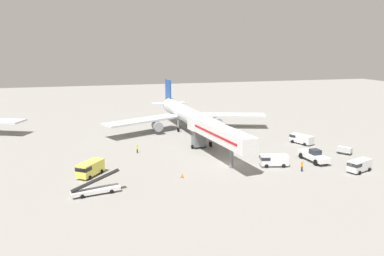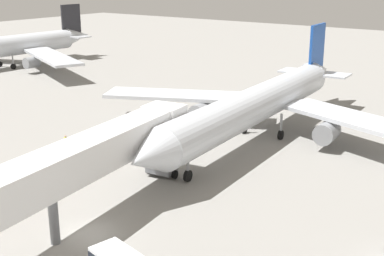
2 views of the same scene
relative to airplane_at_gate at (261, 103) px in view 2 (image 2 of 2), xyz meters
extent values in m
plane|color=gray|center=(1.17, -27.93, -4.19)|extent=(300.00, 300.00, 0.00)
cylinder|color=silver|center=(0.11, -1.60, 0.09)|extent=(6.41, 36.00, 4.03)
cone|color=silver|center=(1.44, -21.58, 0.09)|extent=(4.22, 4.50, 3.95)
cone|color=silver|center=(-1.31, 19.56, 0.39)|extent=(4.26, 6.84, 3.83)
cube|color=#1947A3|center=(-1.20, 17.91, 4.12)|extent=(0.71, 5.20, 6.45)
cube|color=silver|center=(1.24, 17.60, 0.59)|extent=(5.07, 4.08, 0.24)
cube|color=silver|center=(-3.58, 17.28, 0.59)|extent=(5.07, 4.08, 0.24)
cube|color=silver|center=(11.15, 1.97, -0.82)|extent=(20.71, 11.19, 0.44)
cube|color=silver|center=(-11.31, 0.46, -0.82)|extent=(20.35, 13.42, 0.44)
cylinder|color=gray|center=(7.83, 0.40, -2.23)|extent=(2.46, 3.10, 2.27)
cylinder|color=gray|center=(-7.82, -0.65, -2.23)|extent=(2.46, 3.10, 2.27)
cylinder|color=gray|center=(1.04, -15.54, -2.38)|extent=(0.28, 0.28, 2.52)
cylinder|color=black|center=(1.04, -15.54, -3.64)|extent=(0.42, 1.12, 1.10)
cylinder|color=gray|center=(2.27, 0.70, -2.38)|extent=(0.28, 0.28, 2.52)
cylinder|color=black|center=(2.27, 0.70, -3.64)|extent=(0.42, 1.12, 1.10)
cylinder|color=gray|center=(-2.35, 0.39, -2.38)|extent=(0.28, 0.28, 2.52)
cylinder|color=black|center=(-2.35, 0.39, -3.64)|extent=(0.42, 1.12, 1.10)
cube|color=silver|center=(-0.40, -26.11, 1.14)|extent=(5.69, 20.84, 2.70)
cube|color=red|center=(-1.90, -26.31, 1.14)|extent=(2.33, 17.17, 0.44)
cube|color=silver|center=(-1.84, -15.30, 1.14)|extent=(3.79, 3.23, 2.84)
cube|color=#232833|center=(-2.01, -14.01, 1.39)|extent=(3.30, 0.67, 0.90)
cube|color=slate|center=(-1.76, -15.89, -2.00)|extent=(2.77, 2.12, 3.58)
cylinder|color=black|center=(-3.17, -16.08, -3.79)|extent=(0.40, 0.83, 0.80)
cylinder|color=black|center=(-0.34, -15.71, -3.79)|extent=(0.40, 0.83, 0.80)
cylinder|color=slate|center=(0.15, -30.20, -2.20)|extent=(0.70, 0.70, 3.98)
cube|color=#1E232D|center=(6.22, -30.91, -2.62)|extent=(1.98, 2.36, 0.57)
cylinder|color=#1E2333|center=(-14.73, -16.28, -3.78)|extent=(0.33, 0.33, 0.82)
cylinder|color=#D8EA19|center=(-14.73, -16.28, -3.05)|extent=(0.44, 0.44, 0.65)
sphere|color=tan|center=(-14.73, -16.28, -2.60)|extent=(0.22, 0.22, 0.22)
cone|color=silver|center=(-62.21, 28.70, 0.39)|extent=(4.00, 6.55, 3.83)
cube|color=#232328|center=(-62.25, 27.09, 4.12)|extent=(0.49, 5.07, 6.45)
cube|color=silver|center=(-59.85, 26.57, 0.59)|extent=(4.93, 3.81, 0.24)
cube|color=silver|center=(-64.68, 26.70, 0.59)|extent=(4.93, 3.81, 0.24)
cube|color=silver|center=(-50.02, 11.01, -0.82)|extent=(23.01, 13.78, 0.44)
cylinder|color=gray|center=(-53.95, 9.60, -2.14)|extent=(2.18, 2.79, 2.10)
cylinder|color=gray|center=(-60.39, 10.02, -2.38)|extent=(0.28, 0.28, 2.52)
cylinder|color=black|center=(-60.39, 10.02, -3.64)|extent=(0.38, 1.11, 1.10)
cylinder|color=black|center=(-65.02, 10.14, -3.64)|extent=(0.38, 1.11, 1.10)
camera|label=1|loc=(-23.36, -90.21, 16.93)|focal=35.46mm
camera|label=2|loc=(27.54, -51.36, 14.46)|focal=48.86mm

